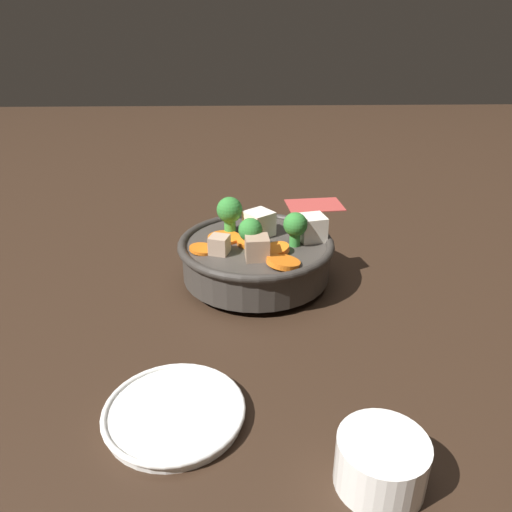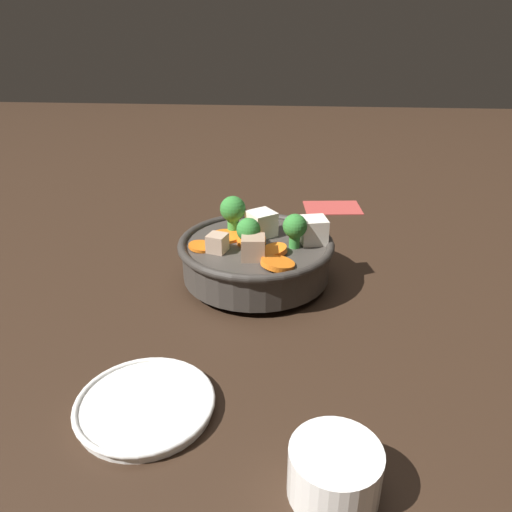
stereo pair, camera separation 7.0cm
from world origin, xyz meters
TOP-DOWN VIEW (x-y plane):
  - ground_plane at (0.00, 0.00)m, footprint 3.00×3.00m
  - stirfry_bowl at (-0.00, -0.00)m, footprint 0.22×0.22m
  - side_saucer at (0.09, 0.27)m, footprint 0.14×0.14m
  - tea_cup at (-0.09, 0.35)m, footprint 0.07×0.07m
  - napkin at (-0.13, -0.31)m, footprint 0.12×0.09m

SIDE VIEW (x-z plane):
  - ground_plane at x=0.00m, z-range 0.00..0.00m
  - napkin at x=-0.13m, z-range 0.00..0.00m
  - side_saucer at x=0.09m, z-range 0.00..0.01m
  - tea_cup at x=-0.09m, z-range 0.00..0.05m
  - stirfry_bowl at x=0.00m, z-range -0.01..0.10m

